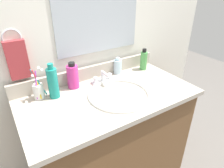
{
  "coord_description": "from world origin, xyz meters",
  "views": [
    {
      "loc": [
        -0.53,
        -0.87,
        1.39
      ],
      "look_at": [
        0.01,
        0.0,
        0.83
      ],
      "focal_mm": 31.74,
      "sensor_mm": 36.0,
      "label": 1
    }
  ],
  "objects_px": {
    "hand_towel": "(18,60)",
    "bottle_toner_green": "(144,60)",
    "bottle_soap_pink": "(73,76)",
    "bottle_gel_clear": "(118,66)",
    "faucet": "(103,78)",
    "bottle_mouthwash_teal": "(53,83)",
    "cup_white_ceramic": "(39,90)"
  },
  "relations": [
    {
      "from": "bottle_toner_green",
      "to": "bottle_gel_clear",
      "type": "distance_m",
      "value": 0.21
    },
    {
      "from": "faucet",
      "to": "bottle_toner_green",
      "type": "bearing_deg",
      "value": 3.48
    },
    {
      "from": "hand_towel",
      "to": "bottle_gel_clear",
      "type": "height_order",
      "value": "hand_towel"
    },
    {
      "from": "faucet",
      "to": "bottle_soap_pink",
      "type": "relative_size",
      "value": 0.94
    },
    {
      "from": "cup_white_ceramic",
      "to": "bottle_mouthwash_teal",
      "type": "bearing_deg",
      "value": -22.67
    },
    {
      "from": "bottle_toner_green",
      "to": "cup_white_ceramic",
      "type": "relative_size",
      "value": 0.85
    },
    {
      "from": "bottle_mouthwash_teal",
      "to": "hand_towel",
      "type": "bearing_deg",
      "value": 137.92
    },
    {
      "from": "hand_towel",
      "to": "faucet",
      "type": "xyz_separation_m",
      "value": [
        0.48,
        -0.12,
        -0.19
      ]
    },
    {
      "from": "bottle_toner_green",
      "to": "faucet",
      "type": "bearing_deg",
      "value": -176.52
    },
    {
      "from": "cup_white_ceramic",
      "to": "bottle_toner_green",
      "type": "bearing_deg",
      "value": -0.24
    },
    {
      "from": "bottle_soap_pink",
      "to": "bottle_mouthwash_teal",
      "type": "height_order",
      "value": "bottle_mouthwash_teal"
    },
    {
      "from": "bottle_soap_pink",
      "to": "hand_towel",
      "type": "bearing_deg",
      "value": 164.48
    },
    {
      "from": "bottle_toner_green",
      "to": "bottle_mouthwash_teal",
      "type": "relative_size",
      "value": 0.77
    },
    {
      "from": "bottle_toner_green",
      "to": "cup_white_ceramic",
      "type": "height_order",
      "value": "cup_white_ceramic"
    },
    {
      "from": "bottle_gel_clear",
      "to": "bottle_toner_green",
      "type": "bearing_deg",
      "value": -12.47
    },
    {
      "from": "bottle_gel_clear",
      "to": "cup_white_ceramic",
      "type": "height_order",
      "value": "cup_white_ceramic"
    },
    {
      "from": "bottle_toner_green",
      "to": "bottle_soap_pink",
      "type": "relative_size",
      "value": 0.96
    },
    {
      "from": "bottle_soap_pink",
      "to": "bottle_toner_green",
      "type": "bearing_deg",
      "value": -2.01
    },
    {
      "from": "hand_towel",
      "to": "bottle_gel_clear",
      "type": "relative_size",
      "value": 1.83
    },
    {
      "from": "hand_towel",
      "to": "bottle_toner_green",
      "type": "relative_size",
      "value": 1.35
    },
    {
      "from": "bottle_mouthwash_teal",
      "to": "bottle_toner_green",
      "type": "bearing_deg",
      "value": 2.44
    },
    {
      "from": "bottle_toner_green",
      "to": "bottle_gel_clear",
      "type": "height_order",
      "value": "bottle_toner_green"
    },
    {
      "from": "bottle_toner_green",
      "to": "bottle_gel_clear",
      "type": "xyz_separation_m",
      "value": [
        -0.21,
        0.05,
        -0.02
      ]
    },
    {
      "from": "bottle_toner_green",
      "to": "bottle_mouthwash_teal",
      "type": "bearing_deg",
      "value": -177.56
    },
    {
      "from": "hand_towel",
      "to": "bottle_soap_pink",
      "type": "bearing_deg",
      "value": -15.52
    },
    {
      "from": "faucet",
      "to": "cup_white_ceramic",
      "type": "height_order",
      "value": "cup_white_ceramic"
    },
    {
      "from": "bottle_toner_green",
      "to": "hand_towel",
      "type": "bearing_deg",
      "value": 173.38
    },
    {
      "from": "faucet",
      "to": "bottle_soap_pink",
      "type": "distance_m",
      "value": 0.21
    },
    {
      "from": "cup_white_ceramic",
      "to": "hand_towel",
      "type": "bearing_deg",
      "value": 123.23
    },
    {
      "from": "faucet",
      "to": "bottle_mouthwash_teal",
      "type": "xyz_separation_m",
      "value": [
        -0.33,
        -0.01,
        0.07
      ]
    },
    {
      "from": "faucet",
      "to": "bottle_mouthwash_teal",
      "type": "distance_m",
      "value": 0.34
    },
    {
      "from": "hand_towel",
      "to": "faucet",
      "type": "bearing_deg",
      "value": -14.14
    }
  ]
}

